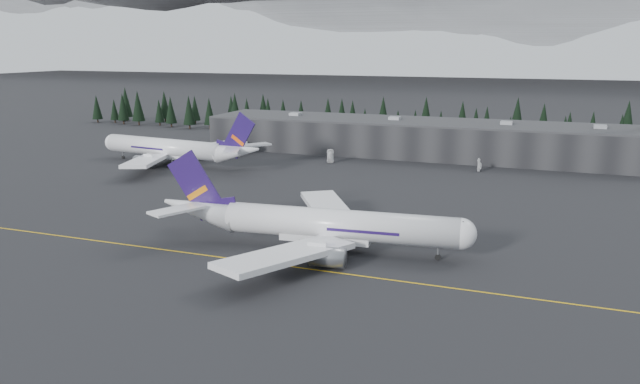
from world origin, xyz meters
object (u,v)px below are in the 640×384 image
at_px(terminal, 421,138).
at_px(gse_vehicle_b, 479,169).
at_px(jet_main, 313,223).
at_px(gse_vehicle_a, 330,161).
at_px(jet_parked, 177,149).

distance_m(terminal, gse_vehicle_b, 35.12).
xyz_separation_m(jet_main, gse_vehicle_a, (-28.07, 88.67, -4.65)).
xyz_separation_m(terminal, gse_vehicle_b, (24.33, -24.71, -5.55)).
bearing_deg(jet_parked, terminal, -139.16).
bearing_deg(jet_main, terminal, 85.87).
relative_size(jet_main, gse_vehicle_a, 13.08).
xyz_separation_m(terminal, jet_parked, (-72.68, -48.90, -0.88)).
bearing_deg(terminal, jet_parked, -146.06).
height_order(jet_parked, gse_vehicle_b, jet_parked).
distance_m(terminal, jet_parked, 87.60).
xyz_separation_m(jet_main, gse_vehicle_b, (21.70, 91.40, -4.58)).
relative_size(jet_parked, gse_vehicle_a, 13.27).
distance_m(jet_main, gse_vehicle_a, 93.12).
bearing_deg(jet_main, gse_vehicle_a, 102.14).
xyz_separation_m(jet_main, jet_parked, (-75.31, 67.20, 0.09)).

